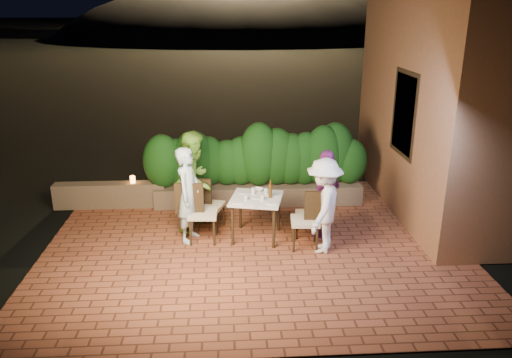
{
  "coord_description": "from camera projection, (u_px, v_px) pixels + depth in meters",
  "views": [
    {
      "loc": [
        -0.44,
        -7.25,
        3.83
      ],
      "look_at": [
        0.05,
        0.79,
        1.05
      ],
      "focal_mm": 35.0,
      "sensor_mm": 36.0,
      "label": 1
    }
  ],
  "objects": [
    {
      "name": "building_wall",
      "position": [
        440.0,
        82.0,
        9.39
      ],
      "size": [
        1.6,
        5.0,
        5.0
      ],
      "primitive_type": "cube",
      "color": "#9C623D",
      "rests_on": "ground"
    },
    {
      "name": "beer_bottle",
      "position": [
        270.0,
        189.0,
        8.46
      ],
      "size": [
        0.06,
        0.06,
        0.32
      ],
      "primitive_type": null,
      "color": "#4A2E0C",
      "rests_on": "dining_table"
    },
    {
      "name": "window_frame",
      "position": [
        405.0,
        114.0,
        9.04
      ],
      "size": [
        0.06,
        1.15,
        1.55
      ],
      "primitive_type": "cube",
      "color": "black",
      "rests_on": "building_wall"
    },
    {
      "name": "plate_sw",
      "position": [
        244.0,
        192.0,
        8.75
      ],
      "size": [
        0.2,
        0.2,
        0.01
      ],
      "primitive_type": "cylinder",
      "color": "white",
      "rests_on": "dining_table"
    },
    {
      "name": "parapet_lamp",
      "position": [
        133.0,
        179.0,
        9.96
      ],
      "size": [
        0.1,
        0.1,
        0.14
      ],
      "primitive_type": "cylinder",
      "color": "orange",
      "rests_on": "parapet"
    },
    {
      "name": "diner_white",
      "position": [
        324.0,
        206.0,
        8.06
      ],
      "size": [
        0.95,
        1.17,
        1.58
      ],
      "primitive_type": "imported",
      "rotation": [
        0.0,
        0.0,
        -1.99
      ],
      "color": "white",
      "rests_on": "ground"
    },
    {
      "name": "chair_left_front",
      "position": [
        203.0,
        212.0,
        8.48
      ],
      "size": [
        0.51,
        0.51,
        1.05
      ],
      "primitive_type": null,
      "rotation": [
        0.0,
        0.0,
        -0.06
      ],
      "color": "black",
      "rests_on": "ground"
    },
    {
      "name": "plate_ne",
      "position": [
        272.0,
        202.0,
        8.29
      ],
      "size": [
        0.24,
        0.24,
        0.01
      ],
      "primitive_type": "cylinder",
      "color": "white",
      "rests_on": "dining_table"
    },
    {
      "name": "hill",
      "position": [
        243.0,
        69.0,
        66.14
      ],
      "size": [
        52.0,
        40.0,
        22.0
      ],
      "primitive_type": "ellipsoid",
      "color": "black",
      "rests_on": "ground"
    },
    {
      "name": "terrace_floor",
      "position": [
        254.0,
        246.0,
        8.61
      ],
      "size": [
        7.0,
        6.0,
        0.15
      ],
      "primitive_type": "cube",
      "color": "brown",
      "rests_on": "ground"
    },
    {
      "name": "glass_se",
      "position": [
        266.0,
        191.0,
        8.66
      ],
      "size": [
        0.06,
        0.06,
        0.11
      ],
      "primitive_type": "cylinder",
      "color": "silver",
      "rests_on": "dining_table"
    },
    {
      "name": "plate_front",
      "position": [
        257.0,
        204.0,
        8.21
      ],
      "size": [
        0.23,
        0.23,
        0.01
      ],
      "primitive_type": "cylinder",
      "color": "white",
      "rests_on": "dining_table"
    },
    {
      "name": "bowl",
      "position": [
        258.0,
        190.0,
        8.81
      ],
      "size": [
        0.26,
        0.26,
        0.05
      ],
      "primitive_type": "imported",
      "rotation": [
        0.0,
        0.0,
        -0.53
      ],
      "color": "white",
      "rests_on": "dining_table"
    },
    {
      "name": "glass_ne",
      "position": [
        262.0,
        197.0,
        8.38
      ],
      "size": [
        0.06,
        0.06,
        0.1
      ],
      "primitive_type": "cylinder",
      "color": "silver",
      "rests_on": "dining_table"
    },
    {
      "name": "hedge",
      "position": [
        259.0,
        159.0,
        9.98
      ],
      "size": [
        4.0,
        0.7,
        1.1
      ],
      "primitive_type": null,
      "color": "#144212",
      "rests_on": "planter"
    },
    {
      "name": "dining_table",
      "position": [
        256.0,
        218.0,
        8.64
      ],
      "size": [
        1.01,
        1.01,
        0.75
      ],
      "primitive_type": null,
      "rotation": [
        0.0,
        0.0,
        -0.22
      ],
      "color": "white",
      "rests_on": "ground"
    },
    {
      "name": "parapet",
      "position": [
        110.0,
        195.0,
        10.04
      ],
      "size": [
        2.2,
        0.3,
        0.5
      ],
      "primitive_type": "cube",
      "color": "brown",
      "rests_on": "ground"
    },
    {
      "name": "chair_right_back",
      "position": [
        306.0,
        214.0,
        8.7
      ],
      "size": [
        0.44,
        0.44,
        0.84
      ],
      "primitive_type": null,
      "rotation": [
        0.0,
        0.0,
        3.0
      ],
      "color": "black",
      "rests_on": "ground"
    },
    {
      "name": "window_pane",
      "position": [
        406.0,
        114.0,
        9.04
      ],
      "size": [
        0.08,
        1.0,
        1.4
      ],
      "primitive_type": "cube",
      "color": "black",
      "rests_on": "building_wall"
    },
    {
      "name": "diner_purple",
      "position": [
        326.0,
        194.0,
        8.59
      ],
      "size": [
        0.85,
        0.97,
        1.57
      ],
      "primitive_type": "imported",
      "rotation": [
        0.0,
        0.0,
        -2.19
      ],
      "color": "#7C297A",
      "rests_on": "ground"
    },
    {
      "name": "glass_nw",
      "position": [
        246.0,
        197.0,
        8.39
      ],
      "size": [
        0.06,
        0.06,
        0.1
      ],
      "primitive_type": "cylinder",
      "color": "silver",
      "rests_on": "dining_table"
    },
    {
      "name": "glass_sw",
      "position": [
        253.0,
        191.0,
        8.65
      ],
      "size": [
        0.07,
        0.07,
        0.12
      ],
      "primitive_type": "cylinder",
      "color": "silver",
      "rests_on": "dining_table"
    },
    {
      "name": "plate_centre",
      "position": [
        257.0,
        197.0,
        8.53
      ],
      "size": [
        0.21,
        0.21,
        0.01
      ],
      "primitive_type": "cylinder",
      "color": "white",
      "rests_on": "dining_table"
    },
    {
      "name": "chair_left_back",
      "position": [
        211.0,
        204.0,
        8.97
      ],
      "size": [
        0.55,
        0.55,
        0.95
      ],
      "primitive_type": null,
      "rotation": [
        0.0,
        0.0,
        -0.32
      ],
      "color": "black",
      "rests_on": "ground"
    },
    {
      "name": "chair_right_front",
      "position": [
        305.0,
        220.0,
        8.25
      ],
      "size": [
        0.5,
        0.5,
        1.0
      ],
      "primitive_type": null,
      "rotation": [
        0.0,
        0.0,
        3.06
      ],
      "color": "black",
      "rests_on": "ground"
    },
    {
      "name": "plate_nw",
      "position": [
        238.0,
        202.0,
        8.32
      ],
      "size": [
        0.22,
        0.22,
        0.01
      ],
      "primitive_type": "cylinder",
      "color": "white",
      "rests_on": "dining_table"
    },
    {
      "name": "diner_blue",
      "position": [
        188.0,
        195.0,
        8.42
      ],
      "size": [
        0.55,
        0.69,
        1.66
      ],
      "primitive_type": "imported",
      "rotation": [
        0.0,
        0.0,
        1.28
      ],
      "color": "silver",
      "rests_on": "ground"
    },
    {
      "name": "planter",
      "position": [
        259.0,
        194.0,
        10.23
      ],
      "size": [
        4.2,
        0.55,
        0.4
      ],
      "primitive_type": "cube",
      "color": "brown",
      "rests_on": "ground"
    },
    {
      "name": "plate_se",
      "position": [
        272.0,
        194.0,
        8.65
      ],
      "size": [
        0.23,
        0.23,
        0.01
      ],
      "primitive_type": "cylinder",
      "color": "white",
      "rests_on": "dining_table"
    },
    {
      "name": "diner_green",
      "position": [
        195.0,
        181.0,
        8.9
      ],
      "size": [
        0.92,
        1.04,
        1.8
      ],
      "primitive_type": "imported",
      "rotation": [
        0.0,
        0.0,
        1.26
      ],
      "color": "#77BB3A",
      "rests_on": "ground"
    },
    {
      "name": "ground",
      "position": [
        256.0,
        257.0,
        8.12
      ],
      "size": [
        400.0,
        400.0,
        0.0
      ],
      "primitive_type": "plane",
      "color": "black",
      "rests_on": "ground"
    }
  ]
}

